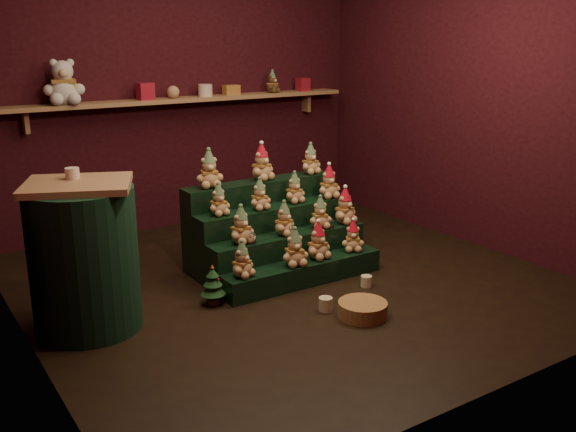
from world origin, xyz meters
TOP-DOWN VIEW (x-y plane):
  - ground at (0.00, 0.00)m, footprint 4.00×4.00m
  - back_wall at (0.00, 2.05)m, footprint 4.00×0.10m
  - front_wall at (0.00, -2.05)m, footprint 4.00×0.10m
  - right_wall at (2.05, 0.00)m, footprint 0.10×4.00m
  - back_shelf at (0.00, 1.87)m, footprint 3.60×0.26m
  - riser_tier_front at (0.06, -0.09)m, footprint 1.40×0.22m
  - riser_tier_midfront at (0.06, 0.13)m, footprint 1.40×0.22m
  - riser_tier_midback at (0.06, 0.35)m, footprint 1.40×0.22m
  - riser_tier_back at (0.06, 0.57)m, footprint 1.40×0.22m
  - teddy_0 at (-0.49, -0.10)m, footprint 0.25×0.24m
  - teddy_1 at (-0.03, -0.11)m, footprint 0.24×0.23m
  - teddy_2 at (0.21, -0.08)m, footprint 0.25×0.23m
  - teddy_3 at (0.57, -0.09)m, footprint 0.25×0.24m
  - teddy_4 at (-0.38, 0.12)m, footprint 0.25×0.23m
  - teddy_5 at (0.02, 0.12)m, footprint 0.25×0.24m
  - teddy_6 at (0.38, 0.12)m, footprint 0.23×0.22m
  - teddy_7 at (0.63, 0.12)m, footprint 0.26×0.25m
  - teddy_8 at (-0.44, 0.36)m, footprint 0.20×0.18m
  - teddy_9 at (-0.08, 0.33)m, footprint 0.19×0.17m
  - teddy_10 at (0.28, 0.36)m, footprint 0.20×0.18m
  - teddy_11 at (0.62, 0.33)m, footprint 0.22×0.20m
  - teddy_12 at (-0.41, 0.57)m, footprint 0.26×0.24m
  - teddy_13 at (0.09, 0.58)m, footprint 0.27×0.26m
  - teddy_14 at (0.58, 0.56)m, footprint 0.20×0.19m
  - snow_globe_a at (-0.31, 0.07)m, footprint 0.07×0.07m
  - snow_globe_b at (0.05, 0.07)m, footprint 0.07×0.07m
  - snow_globe_c at (0.44, 0.07)m, footprint 0.06×0.06m
  - side_table at (-1.60, 0.05)m, footprint 0.83×0.77m
  - table_ornament at (-1.60, 0.15)m, footprint 0.09×0.09m
  - mini_christmas_tree at (-0.72, -0.07)m, footprint 0.18×0.18m
  - mug_left at (-0.10, -0.61)m, footprint 0.10×0.10m
  - mug_right at (0.44, -0.42)m, footprint 0.09×0.09m
  - wicker_basket at (0.06, -0.84)m, footprint 0.40×0.40m
  - white_bear at (-1.17, 1.84)m, footprint 0.41×0.38m
  - brown_bear at (0.99, 1.84)m, footprint 0.21×0.20m
  - gift_tin_red_a at (-0.42, 1.85)m, footprint 0.14×0.14m
  - gift_tin_cream at (0.21, 1.85)m, footprint 0.14×0.14m
  - gift_tin_red_b at (1.39, 1.85)m, footprint 0.12×0.12m
  - shelf_plush_ball at (-0.14, 1.85)m, footprint 0.12×0.12m
  - scarf_gift_box at (0.50, 1.85)m, footprint 0.16×0.10m

SIDE VIEW (x-z plane):
  - ground at x=0.00m, z-range 0.00..0.00m
  - mug_right at x=0.44m, z-range 0.00..0.09m
  - mug_left at x=-0.10m, z-range 0.00..0.10m
  - wicker_basket at x=0.06m, z-range 0.00..0.11m
  - riser_tier_front at x=0.06m, z-range 0.00..0.18m
  - mini_christmas_tree at x=-0.72m, z-range 0.00..0.31m
  - riser_tier_midfront at x=0.06m, z-range 0.00..0.36m
  - riser_tier_midback at x=0.06m, z-range 0.00..0.54m
  - teddy_3 at x=0.57m, z-range 0.18..0.44m
  - teddy_0 at x=-0.49m, z-range 0.18..0.45m
  - teddy_1 at x=-0.03m, z-range 0.18..0.48m
  - teddy_2 at x=0.21m, z-range 0.18..0.48m
  - riser_tier_back at x=0.06m, z-range 0.00..0.72m
  - snow_globe_c at x=0.44m, z-range 0.36..0.45m
  - snow_globe_b at x=0.05m, z-range 0.36..0.45m
  - snow_globe_a at x=-0.31m, z-range 0.36..0.45m
  - teddy_6 at x=0.38m, z-range 0.36..0.63m
  - teddy_5 at x=0.02m, z-range 0.36..0.63m
  - side_table at x=-1.60m, z-range -0.01..1.01m
  - teddy_4 at x=-0.38m, z-range 0.36..0.66m
  - teddy_7 at x=0.63m, z-range 0.36..0.67m
  - teddy_8 at x=-0.44m, z-range 0.54..0.79m
  - teddy_9 at x=-0.08m, z-range 0.54..0.80m
  - teddy_10 at x=0.28m, z-range 0.54..0.80m
  - teddy_11 at x=0.62m, z-range 0.54..0.83m
  - teddy_14 at x=0.58m, z-range 0.72..0.99m
  - teddy_13 at x=0.09m, z-range 0.72..1.03m
  - teddy_12 at x=-0.41m, z-range 0.72..1.03m
  - table_ornament at x=-1.60m, z-range 1.01..1.09m
  - back_shelf at x=0.00m, z-range 1.17..1.41m
  - scarf_gift_box at x=0.50m, z-range 1.32..1.42m
  - gift_tin_cream at x=0.21m, z-range 1.32..1.44m
  - shelf_plush_ball at x=-0.14m, z-range 1.32..1.44m
  - gift_tin_red_b at x=1.39m, z-range 1.32..1.46m
  - back_wall at x=0.00m, z-range 0.00..2.80m
  - front_wall at x=0.00m, z-range 0.00..2.80m
  - right_wall at x=2.05m, z-range 0.00..2.80m
  - gift_tin_red_a at x=-0.42m, z-range 1.32..1.48m
  - brown_bear at x=0.99m, z-range 1.32..1.55m
  - white_bear at x=-1.17m, z-range 1.32..1.81m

